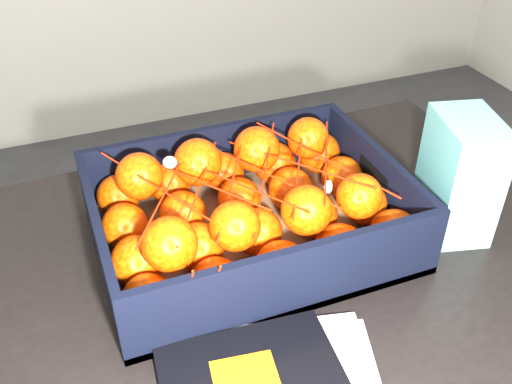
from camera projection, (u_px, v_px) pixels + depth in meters
name	position (u px, v px, depth m)	size (l,w,h in m)	color
table	(216.00, 349.00, 0.84)	(1.22, 0.84, 0.75)	black
produce_crate	(249.00, 223.00, 0.87)	(0.45, 0.34, 0.11)	olive
clementine_heap	(249.00, 207.00, 0.85)	(0.43, 0.32, 0.13)	#F34405
mesh_net	(246.00, 182.00, 0.81)	(0.37, 0.29, 0.10)	red
retail_carton	(460.00, 176.00, 0.87)	(0.08, 0.13, 0.19)	silver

